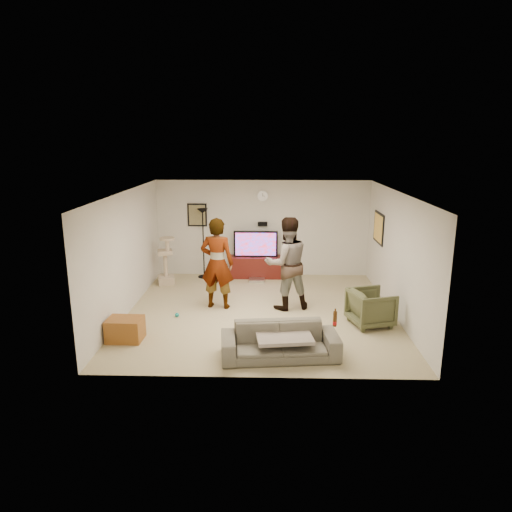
{
  "coord_description": "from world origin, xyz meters",
  "views": [
    {
      "loc": [
        0.17,
        -9.09,
        3.52
      ],
      "look_at": [
        -0.1,
        0.2,
        1.16
      ],
      "focal_mm": 32.42,
      "sensor_mm": 36.0,
      "label": 1
    }
  ],
  "objects_px": {
    "tv": "(256,244)",
    "person_right": "(287,264)",
    "floor_lamp": "(203,244)",
    "side_table": "(125,329)",
    "cat_tree": "(165,261)",
    "tv_stand": "(256,267)",
    "beer_bottle": "(335,319)",
    "sofa": "(280,341)",
    "person_left": "(217,263)",
    "armchair": "(371,308)"
  },
  "relations": [
    {
      "from": "cat_tree",
      "to": "armchair",
      "type": "relative_size",
      "value": 1.55
    },
    {
      "from": "floor_lamp",
      "to": "armchair",
      "type": "height_order",
      "value": "floor_lamp"
    },
    {
      "from": "tv",
      "to": "person_right",
      "type": "relative_size",
      "value": 0.57
    },
    {
      "from": "sofa",
      "to": "armchair",
      "type": "distance_m",
      "value": 2.29
    },
    {
      "from": "floor_lamp",
      "to": "person_left",
      "type": "relative_size",
      "value": 0.92
    },
    {
      "from": "cat_tree",
      "to": "person_right",
      "type": "height_order",
      "value": "person_right"
    },
    {
      "from": "cat_tree",
      "to": "side_table",
      "type": "xyz_separation_m",
      "value": [
        -0.01,
        -3.33,
        -0.39
      ]
    },
    {
      "from": "beer_bottle",
      "to": "tv_stand",
      "type": "bearing_deg",
      "value": 107.27
    },
    {
      "from": "cat_tree",
      "to": "side_table",
      "type": "distance_m",
      "value": 3.36
    },
    {
      "from": "beer_bottle",
      "to": "side_table",
      "type": "height_order",
      "value": "beer_bottle"
    },
    {
      "from": "cat_tree",
      "to": "person_right",
      "type": "xyz_separation_m",
      "value": [
        2.94,
        -1.61,
        0.39
      ]
    },
    {
      "from": "armchair",
      "to": "cat_tree",
      "type": "bearing_deg",
      "value": 45.11
    },
    {
      "from": "person_right",
      "to": "floor_lamp",
      "type": "bearing_deg",
      "value": -62.91
    },
    {
      "from": "tv",
      "to": "person_right",
      "type": "bearing_deg",
      "value": -72.28
    },
    {
      "from": "beer_bottle",
      "to": "armchair",
      "type": "relative_size",
      "value": 0.32
    },
    {
      "from": "side_table",
      "to": "cat_tree",
      "type": "bearing_deg",
      "value": 89.85
    },
    {
      "from": "person_right",
      "to": "beer_bottle",
      "type": "distance_m",
      "value": 2.43
    },
    {
      "from": "tv_stand",
      "to": "tv",
      "type": "xyz_separation_m",
      "value": [
        0.0,
        0.0,
        0.61
      ]
    },
    {
      "from": "floor_lamp",
      "to": "cat_tree",
      "type": "height_order",
      "value": "floor_lamp"
    },
    {
      "from": "tv_stand",
      "to": "person_left",
      "type": "bearing_deg",
      "value": -108.4
    },
    {
      "from": "cat_tree",
      "to": "person_right",
      "type": "relative_size",
      "value": 0.61
    },
    {
      "from": "person_right",
      "to": "side_table",
      "type": "distance_m",
      "value": 3.5
    },
    {
      "from": "armchair",
      "to": "tv_stand",
      "type": "bearing_deg",
      "value": 20.41
    },
    {
      "from": "floor_lamp",
      "to": "beer_bottle",
      "type": "height_order",
      "value": "floor_lamp"
    },
    {
      "from": "tv_stand",
      "to": "person_left",
      "type": "distance_m",
      "value": 2.47
    },
    {
      "from": "cat_tree",
      "to": "tv",
      "type": "bearing_deg",
      "value": 16.14
    },
    {
      "from": "tv",
      "to": "sofa",
      "type": "height_order",
      "value": "tv"
    },
    {
      "from": "tv",
      "to": "sofa",
      "type": "xyz_separation_m",
      "value": [
        0.53,
        -4.57,
        -0.61
      ]
    },
    {
      "from": "person_right",
      "to": "tv_stand",
      "type": "bearing_deg",
      "value": -88.26
    },
    {
      "from": "floor_lamp",
      "to": "sofa",
      "type": "relative_size",
      "value": 0.93
    },
    {
      "from": "floor_lamp",
      "to": "side_table",
      "type": "relative_size",
      "value": 2.91
    },
    {
      "from": "tv_stand",
      "to": "cat_tree",
      "type": "xyz_separation_m",
      "value": [
        -2.22,
        -0.64,
        0.32
      ]
    },
    {
      "from": "tv_stand",
      "to": "person_left",
      "type": "xyz_separation_m",
      "value": [
        -0.75,
        -2.24,
        0.7
      ]
    },
    {
      "from": "tv_stand",
      "to": "beer_bottle",
      "type": "height_order",
      "value": "beer_bottle"
    },
    {
      "from": "person_left",
      "to": "sofa",
      "type": "xyz_separation_m",
      "value": [
        1.28,
        -2.32,
        -0.69
      ]
    },
    {
      "from": "person_left",
      "to": "armchair",
      "type": "relative_size",
      "value": 2.52
    },
    {
      "from": "person_right",
      "to": "beer_bottle",
      "type": "relative_size",
      "value": 7.88
    },
    {
      "from": "tv_stand",
      "to": "cat_tree",
      "type": "relative_size",
      "value": 1.11
    },
    {
      "from": "tv_stand",
      "to": "side_table",
      "type": "bearing_deg",
      "value": -119.26
    },
    {
      "from": "person_left",
      "to": "beer_bottle",
      "type": "relative_size",
      "value": 7.79
    },
    {
      "from": "tv_stand",
      "to": "person_right",
      "type": "distance_m",
      "value": 2.47
    },
    {
      "from": "side_table",
      "to": "tv",
      "type": "bearing_deg",
      "value": 60.74
    },
    {
      "from": "tv_stand",
      "to": "beer_bottle",
      "type": "relative_size",
      "value": 5.34
    },
    {
      "from": "tv_stand",
      "to": "side_table",
      "type": "distance_m",
      "value": 4.56
    },
    {
      "from": "sofa",
      "to": "side_table",
      "type": "xyz_separation_m",
      "value": [
        -2.76,
        0.59,
        -0.08
      ]
    },
    {
      "from": "tv",
      "to": "cat_tree",
      "type": "bearing_deg",
      "value": -163.86
    },
    {
      "from": "floor_lamp",
      "to": "side_table",
      "type": "bearing_deg",
      "value": -102.6
    },
    {
      "from": "tv",
      "to": "beer_bottle",
      "type": "height_order",
      "value": "tv"
    },
    {
      "from": "tv",
      "to": "armchair",
      "type": "distance_m",
      "value": 3.94
    },
    {
      "from": "beer_bottle",
      "to": "side_table",
      "type": "relative_size",
      "value": 0.4
    }
  ]
}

